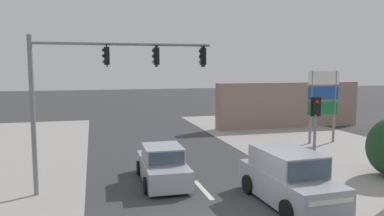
{
  "coord_description": "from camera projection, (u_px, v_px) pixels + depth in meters",
  "views": [
    {
      "loc": [
        -4.11,
        -10.74,
        4.84
      ],
      "look_at": [
        -0.19,
        4.0,
        3.15
      ],
      "focal_mm": 35.0,
      "sensor_mm": 36.0,
      "label": 1
    }
  ],
  "objects": [
    {
      "name": "shopping_plaza_sign",
      "position": [
        323.0,
        96.0,
        23.51
      ],
      "size": [
        2.1,
        0.16,
        4.6
      ],
      "color": "slate",
      "rests_on": "ground"
    },
    {
      "name": "lane_dash_far",
      "position": [
        176.0,
        159.0,
        19.59
      ],
      "size": [
        0.2,
        2.4,
        0.01
      ],
      "primitive_type": "cube",
      "color": "silver",
      "rests_on": "ground"
    },
    {
      "name": "shopfront_wall_far",
      "position": [
        289.0,
        105.0,
        29.88
      ],
      "size": [
        12.0,
        1.0,
        3.6
      ],
      "primitive_type": "cube",
      "color": "gray",
      "rests_on": "ground"
    },
    {
      "name": "sedan_oncoming_mid",
      "position": [
        163.0,
        166.0,
        15.71
      ],
      "size": [
        1.94,
        4.26,
        1.56
      ],
      "color": "#A3A8AD",
      "rests_on": "ground"
    },
    {
      "name": "pedestal_signal_right_kerb",
      "position": [
        315.0,
        123.0,
        16.03
      ],
      "size": [
        0.44,
        0.31,
        3.56
      ],
      "color": "slate",
      "rests_on": "ground"
    },
    {
      "name": "lane_dash_mid",
      "position": [
        203.0,
        190.0,
        14.78
      ],
      "size": [
        0.2,
        2.4,
        0.01
      ],
      "primitive_type": "cube",
      "color": "silver",
      "rests_on": "ground"
    },
    {
      "name": "suv_kerbside_parked",
      "position": [
        289.0,
        179.0,
        13.26
      ],
      "size": [
        2.2,
        4.6,
        1.9
      ],
      "color": "#A3A8AD",
      "rests_on": "ground"
    },
    {
      "name": "traffic_signal_mast",
      "position": [
        98.0,
        80.0,
        14.23
      ],
      "size": [
        6.89,
        0.49,
        6.0
      ],
      "color": "slate",
      "rests_on": "ground"
    }
  ]
}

